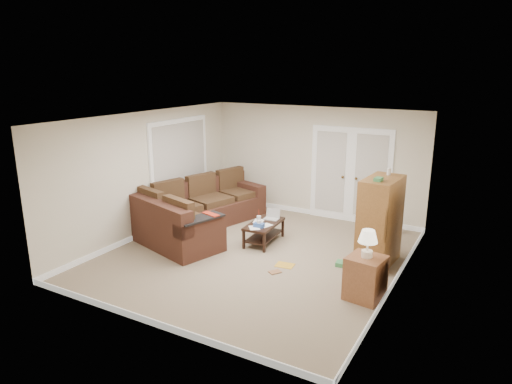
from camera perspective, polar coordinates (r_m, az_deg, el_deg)
The scene contains 17 objects.
floor at distance 8.43m, azimuth -0.05°, elevation -7.88°, with size 5.50×5.50×0.00m, color gray.
ceiling at distance 7.80m, azimuth -0.05°, elevation 9.27°, with size 5.00×5.50×0.02m, color white.
wall_left at distance 9.47m, azimuth -13.38°, elevation 2.24°, with size 0.02×5.50×2.50m, color silver.
wall_right at distance 7.19m, azimuth 17.62°, elevation -2.16°, with size 0.02×5.50×2.50m, color silver.
wall_back at distance 10.45m, azimuth 7.36°, elevation 3.74°, with size 5.00×0.02×2.50m, color silver.
wall_front at distance 5.89m, azimuth -13.29°, elevation -5.67°, with size 5.00×0.02×2.50m, color silver.
baseboards at distance 8.41m, azimuth -0.05°, elevation -7.57°, with size 5.00×5.50×0.10m, color silver, non-canonical shape.
french_doors at distance 10.18m, azimuth 11.68°, elevation 2.01°, with size 1.80×0.05×2.13m.
window_left at distance 10.13m, azimuth -9.53°, elevation 5.02°, with size 0.05×1.92×1.42m.
sectional_sofa at distance 9.58m, azimuth -7.76°, elevation -2.79°, with size 2.23×3.50×0.95m.
coffee_table at distance 8.95m, azimuth 1.06°, elevation -4.95°, with size 0.56×1.02×0.68m.
tv_armoire at distance 8.13m, azimuth 15.21°, elevation -3.50°, with size 0.60×0.99×1.65m.
side_cabinet at distance 6.99m, azimuth 13.53°, elevation -9.96°, with size 0.57×0.57×1.07m.
space_heater at distance 9.90m, azimuth 17.54°, elevation -4.20°, with size 0.11×0.09×0.27m, color silver.
floor_magazine at distance 8.03m, azimuth 3.62°, elevation -9.11°, with size 0.31×0.25×0.01m, color gold.
floor_greenbox at distance 8.13m, azimuth 10.50°, elevation -8.78°, with size 0.14×0.19×0.08m, color #3E894D.
floor_book at distance 7.82m, azimuth 2.10°, elevation -9.76°, with size 0.15×0.20×0.02m, color brown.
Camera 1 is at (3.79, -6.77, 3.31)m, focal length 32.00 mm.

